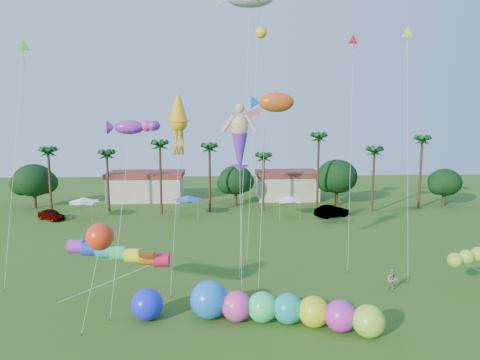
{
  "coord_description": "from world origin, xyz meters",
  "views": [
    {
      "loc": [
        -1.54,
        -22.12,
        13.58
      ],
      "look_at": [
        0.0,
        10.0,
        9.0
      ],
      "focal_mm": 32.0,
      "sensor_mm": 36.0,
      "label": 1
    }
  ],
  "objects_px": {
    "spectator_b": "(392,280)",
    "car_a": "(51,215)",
    "car_b": "(332,211)",
    "caterpillar_inflatable": "(276,308)",
    "blue_ball": "(147,304)"
  },
  "relations": [
    {
      "from": "spectator_b",
      "to": "car_a",
      "type": "bearing_deg",
      "value": 166.3
    },
    {
      "from": "car_b",
      "to": "car_a",
      "type": "bearing_deg",
      "value": 67.54
    },
    {
      "from": "spectator_b",
      "to": "caterpillar_inflatable",
      "type": "xyz_separation_m",
      "value": [
        -9.98,
        -5.13,
        0.23
      ]
    },
    {
      "from": "car_a",
      "to": "spectator_b",
      "type": "xyz_separation_m",
      "value": [
        36.6,
        -26.08,
        0.14
      ]
    },
    {
      "from": "caterpillar_inflatable",
      "to": "car_b",
      "type": "bearing_deg",
      "value": 84.95
    },
    {
      "from": "car_a",
      "to": "car_b",
      "type": "height_order",
      "value": "car_b"
    },
    {
      "from": "car_a",
      "to": "spectator_b",
      "type": "distance_m",
      "value": 44.95
    },
    {
      "from": "car_b",
      "to": "caterpillar_inflatable",
      "type": "height_order",
      "value": "caterpillar_inflatable"
    },
    {
      "from": "spectator_b",
      "to": "caterpillar_inflatable",
      "type": "height_order",
      "value": "caterpillar_inflatable"
    },
    {
      "from": "car_a",
      "to": "caterpillar_inflatable",
      "type": "bearing_deg",
      "value": -104.58
    },
    {
      "from": "car_b",
      "to": "caterpillar_inflatable",
      "type": "xyz_separation_m",
      "value": [
        -12.01,
        -31.12,
        0.28
      ]
    },
    {
      "from": "spectator_b",
      "to": "blue_ball",
      "type": "bearing_deg",
      "value": -145.92
    },
    {
      "from": "blue_ball",
      "to": "spectator_b",
      "type": "bearing_deg",
      "value": 12.31
    },
    {
      "from": "car_a",
      "to": "blue_ball",
      "type": "height_order",
      "value": "blue_ball"
    },
    {
      "from": "car_a",
      "to": "blue_ball",
      "type": "relative_size",
      "value": 1.97
    }
  ]
}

